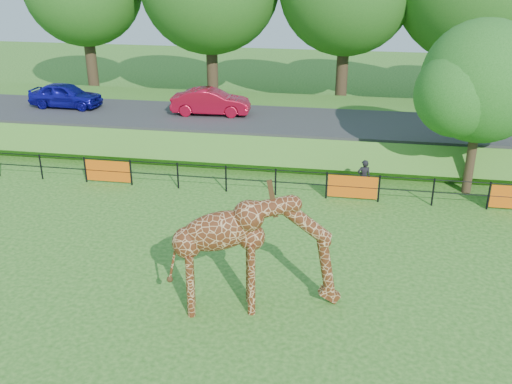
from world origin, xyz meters
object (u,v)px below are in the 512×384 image
car_blue (66,95)px  car_red (211,102)px  giraffe (256,254)px  tree_east (485,86)px  visitor (364,177)px

car_blue → car_red: bearing=-88.6°
giraffe → tree_east: tree_east is taller
car_blue → tree_east: 20.24m
car_blue → tree_east: tree_east is taller
car_red → tree_east: 12.86m
visitor → tree_east: tree_east is taller
car_red → giraffe: bearing=-165.3°
giraffe → tree_east: size_ratio=0.68×
tree_east → visitor: bearing=-166.9°
giraffe → car_blue: size_ratio=1.22×
giraffe → visitor: giraffe is taller
tree_east → car_red: bearing=158.3°
giraffe → tree_east: 12.03m
visitor → giraffe: bearing=59.2°
giraffe → car_red: giraffe is taller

